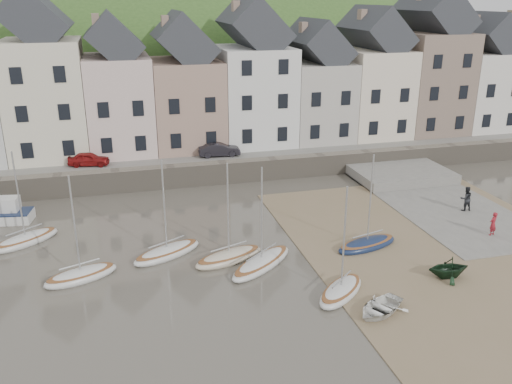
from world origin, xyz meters
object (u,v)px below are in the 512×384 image
object	(u,v)px
sailboat_0	(26,240)
person_dark	(466,199)
car_left	(89,159)
rowboat_white	(380,308)
car_right	(219,149)
rowboat_green	(448,267)
person_red	(493,224)

from	to	relation	value
sailboat_0	person_dark	bearing A→B (deg)	-4.74
sailboat_0	car_left	xyz separation A→B (m)	(3.80, 11.05, 1.91)
rowboat_white	car_right	world-z (taller)	car_right
sailboat_0	rowboat_green	distance (m)	25.86
car_left	car_right	distance (m)	11.03
person_red	person_dark	world-z (taller)	person_dark
rowboat_green	car_right	distance (m)	23.63
rowboat_white	person_dark	world-z (taller)	person_dark
person_red	car_left	world-z (taller)	car_left
person_dark	car_left	world-z (taller)	car_left
person_dark	car_right	distance (m)	20.67
person_red	car_left	xyz separation A→B (m)	(-25.67, 17.80, 1.25)
car_left	car_right	world-z (taller)	car_right
rowboat_green	rowboat_white	bearing A→B (deg)	-61.98
car_left	rowboat_green	bearing A→B (deg)	-127.30
person_dark	car_right	bearing A→B (deg)	-37.14
person_red	car_right	bearing A→B (deg)	-69.27
car_right	person_dark	bearing A→B (deg)	-127.79
person_red	person_dark	xyz separation A→B (m)	(0.92, 4.24, 0.12)
person_red	person_dark	bearing A→B (deg)	-120.92
car_left	rowboat_white	bearing A→B (deg)	-138.64
person_dark	car_right	size ratio (longest dim) A/B	0.50
rowboat_white	car_left	distance (m)	28.22
rowboat_green	car_left	size ratio (longest dim) A/B	0.71
rowboat_white	rowboat_green	bearing A→B (deg)	84.12
rowboat_white	car_right	size ratio (longest dim) A/B	0.81
sailboat_0	car_right	size ratio (longest dim) A/B	1.74
person_red	sailboat_0	bearing A→B (deg)	-31.62
rowboat_white	car_right	bearing A→B (deg)	158.36
rowboat_white	car_left	size ratio (longest dim) A/B	0.89
car_right	car_left	bearing A→B (deg)	93.29
car_right	sailboat_0	bearing A→B (deg)	129.97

